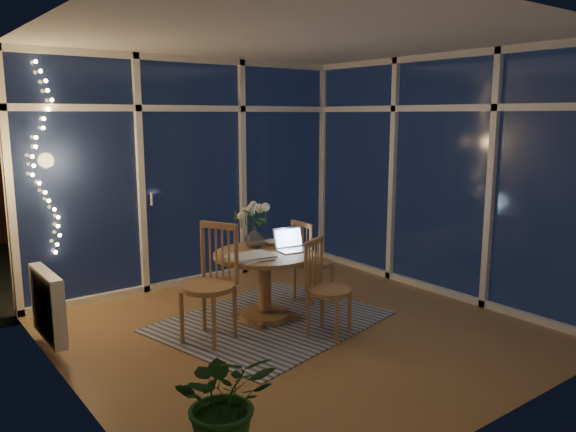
# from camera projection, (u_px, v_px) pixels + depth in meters

# --- Properties ---
(floor) EXTENTS (4.00, 4.00, 0.00)m
(floor) POSITION_uv_depth(u_px,v_px,m) (297.00, 330.00, 5.18)
(floor) COLOR olive
(floor) RESTS_ON ground
(ceiling) EXTENTS (4.00, 4.00, 0.00)m
(ceiling) POSITION_uv_depth(u_px,v_px,m) (298.00, 37.00, 4.72)
(ceiling) COLOR silver
(ceiling) RESTS_ON wall_back
(wall_back) EXTENTS (4.00, 0.04, 2.60)m
(wall_back) POSITION_uv_depth(u_px,v_px,m) (192.00, 172.00, 6.52)
(wall_back) COLOR beige
(wall_back) RESTS_ON floor
(wall_front) EXTENTS (4.00, 0.04, 2.60)m
(wall_front) POSITION_uv_depth(u_px,v_px,m) (502.00, 226.00, 3.38)
(wall_front) COLOR beige
(wall_front) RESTS_ON floor
(wall_left) EXTENTS (0.04, 4.00, 2.60)m
(wall_left) POSITION_uv_depth(u_px,v_px,m) (63.00, 214.00, 3.76)
(wall_left) COLOR beige
(wall_left) RESTS_ON floor
(wall_right) EXTENTS (0.04, 4.00, 2.60)m
(wall_right) POSITION_uv_depth(u_px,v_px,m) (442.00, 176.00, 6.13)
(wall_right) COLOR beige
(wall_right) RESTS_ON floor
(window_wall_back) EXTENTS (4.00, 0.10, 2.60)m
(window_wall_back) POSITION_uv_depth(u_px,v_px,m) (194.00, 172.00, 6.49)
(window_wall_back) COLOR white
(window_wall_back) RESTS_ON floor
(window_wall_right) EXTENTS (0.10, 4.00, 2.60)m
(window_wall_right) POSITION_uv_depth(u_px,v_px,m) (439.00, 176.00, 6.11)
(window_wall_right) COLOR white
(window_wall_right) RESTS_ON floor
(radiator) EXTENTS (0.10, 0.70, 0.58)m
(radiator) POSITION_uv_depth(u_px,v_px,m) (48.00, 305.00, 4.66)
(radiator) COLOR white
(radiator) RESTS_ON wall_left
(fairy_lights) EXTENTS (0.24, 0.10, 1.85)m
(fairy_lights) POSITION_uv_depth(u_px,v_px,m) (43.00, 160.00, 5.41)
(fairy_lights) COLOR #FFBF66
(fairy_lights) RESTS_ON window_wall_back
(garden_patio) EXTENTS (12.00, 6.00, 0.10)m
(garden_patio) POSITION_uv_depth(u_px,v_px,m) (138.00, 237.00, 9.41)
(garden_patio) COLOR black
(garden_patio) RESTS_ON ground
(garden_fence) EXTENTS (11.00, 0.08, 1.80)m
(garden_fence) POSITION_uv_depth(u_px,v_px,m) (95.00, 179.00, 9.34)
(garden_fence) COLOR black
(garden_fence) RESTS_ON ground
(neighbour_roof) EXTENTS (7.00, 3.00, 2.20)m
(neighbour_roof) POSITION_uv_depth(u_px,v_px,m) (57.00, 103.00, 11.64)
(neighbour_roof) COLOR #30323A
(neighbour_roof) RESTS_ON ground
(garden_shrubs) EXTENTS (0.90, 0.90, 0.90)m
(garden_shrubs) POSITION_uv_depth(u_px,v_px,m) (88.00, 232.00, 7.29)
(garden_shrubs) COLOR black
(garden_shrubs) RESTS_ON ground
(rug) EXTENTS (2.30, 1.99, 0.01)m
(rug) POSITION_uv_depth(u_px,v_px,m) (271.00, 321.00, 5.38)
(rug) COLOR #B4AF92
(rug) RESTS_ON floor
(dining_table) EXTENTS (1.17, 1.17, 0.67)m
(dining_table) POSITION_uv_depth(u_px,v_px,m) (265.00, 286.00, 5.40)
(dining_table) COLOR #997545
(dining_table) RESTS_ON floor
(chair_left) EXTENTS (0.65, 0.65, 1.05)m
(chair_left) POSITION_uv_depth(u_px,v_px,m) (208.00, 284.00, 4.83)
(chair_left) COLOR #997545
(chair_left) RESTS_ON floor
(chair_right) EXTENTS (0.41, 0.41, 0.89)m
(chair_right) POSITION_uv_depth(u_px,v_px,m) (313.00, 261.00, 5.90)
(chair_right) COLOR #997545
(chair_right) RESTS_ON floor
(chair_front) EXTENTS (0.54, 0.54, 0.88)m
(chair_front) POSITION_uv_depth(u_px,v_px,m) (329.00, 288.00, 4.97)
(chair_front) COLOR #997545
(chair_front) RESTS_ON floor
(laptop) EXTENTS (0.35, 0.31, 0.23)m
(laptop) POSITION_uv_depth(u_px,v_px,m) (294.00, 239.00, 5.39)
(laptop) COLOR silver
(laptop) RESTS_ON dining_table
(flower_vase) EXTENTS (0.24, 0.24, 0.21)m
(flower_vase) POSITION_uv_depth(u_px,v_px,m) (255.00, 237.00, 5.54)
(flower_vase) COLOR silver
(flower_vase) RESTS_ON dining_table
(bowl) EXTENTS (0.18, 0.18, 0.04)m
(bowl) POSITION_uv_depth(u_px,v_px,m) (272.00, 243.00, 5.66)
(bowl) COLOR white
(bowl) RESTS_ON dining_table
(newspapers) EXTENTS (0.40, 0.31, 0.02)m
(newspapers) POSITION_uv_depth(u_px,v_px,m) (251.00, 256.00, 5.15)
(newspapers) COLOR silver
(newspapers) RESTS_ON dining_table
(phone) EXTENTS (0.10, 0.05, 0.01)m
(phone) POSITION_uv_depth(u_px,v_px,m) (286.00, 252.00, 5.33)
(phone) COLOR black
(phone) RESTS_ON dining_table
(potted_plant) EXTENTS (0.68, 0.64, 0.76)m
(potted_plant) POSITION_uv_depth(u_px,v_px,m) (226.00, 413.00, 3.02)
(potted_plant) COLOR #1B4B1A
(potted_plant) RESTS_ON floor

